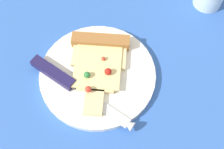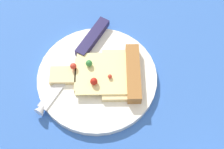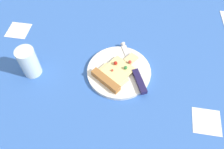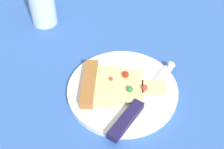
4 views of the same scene
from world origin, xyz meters
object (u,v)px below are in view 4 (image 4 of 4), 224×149
object	(u,v)px
plate	(122,90)
pizza_slice	(111,85)
knife	(138,105)
drinking_glass	(42,3)

from	to	relation	value
plate	pizza_slice	distance (cm)	2.94
plate	knife	bearing A→B (deg)	-89.44
knife	drinking_glass	xyz separation A→B (cm)	(-4.70, 37.21, 3.82)
plate	pizza_slice	xyz separation A→B (cm)	(-2.10, 1.42, 1.49)
pizza_slice	knife	size ratio (longest dim) A/B	0.83
plate	knife	world-z (taller)	knife
pizza_slice	knife	xyz separation A→B (cm)	(2.15, -7.22, -0.20)
plate	pizza_slice	size ratio (longest dim) A/B	1.25
plate	knife	xyz separation A→B (cm)	(0.06, -5.80, 1.29)
pizza_slice	drinking_glass	size ratio (longest dim) A/B	1.62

